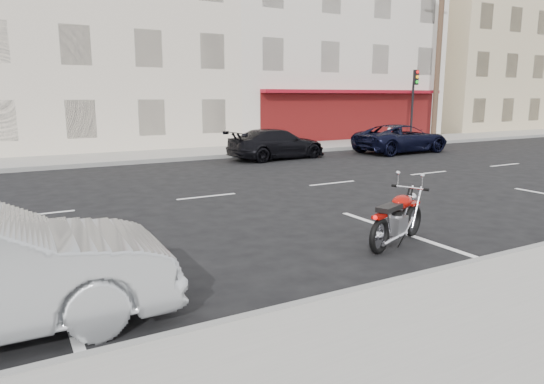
{
  "coord_description": "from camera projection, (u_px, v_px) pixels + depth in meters",
  "views": [
    {
      "loc": [
        -6.49,
        -11.53,
        2.55
      ],
      "look_at": [
        -2.19,
        -3.82,
        0.8
      ],
      "focal_mm": 32.0,
      "sensor_mm": 36.0,
      "label": 1
    }
  ],
  "objects": [
    {
      "name": "fire_hydrant",
      "position": [
        389.0,
        134.0,
        26.39
      ],
      "size": [
        0.2,
        0.2,
        0.72
      ],
      "color": "beige",
      "rests_on": "sidewalk_far"
    },
    {
      "name": "motorcycle",
      "position": [
        414.0,
        213.0,
        8.91
      ],
      "size": [
        1.83,
        0.9,
        0.96
      ],
      "rotation": [
        0.0,
        0.0,
        0.38
      ],
      "color": "black",
      "rests_on": "ground"
    },
    {
      "name": "ground",
      "position": [
        274.0,
        189.0,
        13.47
      ],
      "size": [
        120.0,
        120.0,
        0.0
      ],
      "primitive_type": "plane",
      "color": "black",
      "rests_on": "ground"
    },
    {
      "name": "traffic_light",
      "position": [
        414.0,
        96.0,
        26.57
      ],
      "size": [
        0.26,
        0.3,
        3.8
      ],
      "color": "black",
      "rests_on": "sidewalk_far"
    },
    {
      "name": "utility_pole",
      "position": [
        438.0,
        57.0,
        27.32
      ],
      "size": [
        1.8,
        0.3,
        9.0
      ],
      "color": "#422D1E",
      "rests_on": "sidewalk_far"
    },
    {
      "name": "curb_far",
      "position": [
        53.0,
        167.0,
        17.07
      ],
      "size": [
        80.0,
        0.12,
        0.16
      ],
      "primitive_type": "cube",
      "color": "gray",
      "rests_on": "ground"
    },
    {
      "name": "bldg_corner",
      "position": [
        298.0,
        38.0,
        31.48
      ],
      "size": [
        14.0,
        12.0,
        12.5
      ],
      "primitive_type": "cube",
      "color": "beige",
      "rests_on": "ground"
    },
    {
      "name": "bldg_cream",
      "position": [
        88.0,
        34.0,
        25.36
      ],
      "size": [
        12.0,
        12.0,
        11.5
      ],
      "primitive_type": "cube",
      "color": "beige",
      "rests_on": "ground"
    },
    {
      "name": "car_far",
      "position": [
        277.0,
        144.0,
        19.92
      ],
      "size": [
        4.42,
        2.14,
        1.24
      ],
      "primitive_type": "imported",
      "rotation": [
        0.0,
        0.0,
        1.67
      ],
      "color": "black",
      "rests_on": "ground"
    },
    {
      "name": "suv_far",
      "position": [
        401.0,
        139.0,
        22.15
      ],
      "size": [
        4.7,
        2.3,
        1.29
      ],
      "primitive_type": "imported",
      "rotation": [
        0.0,
        0.0,
        1.61
      ],
      "color": "black",
      "rests_on": "ground"
    },
    {
      "name": "sidewalk_far",
      "position": [
        49.0,
        162.0,
        18.52
      ],
      "size": [
        80.0,
        3.4,
        0.15
      ],
      "primitive_type": "cube",
      "color": "gray",
      "rests_on": "ground"
    },
    {
      "name": "bldg_far_east",
      "position": [
        457.0,
        59.0,
        38.79
      ],
      "size": [
        12.0,
        12.0,
        11.0
      ],
      "primitive_type": "cube",
      "color": "#C0AE88",
      "rests_on": "ground"
    },
    {
      "name": "curb_near",
      "position": [
        186.0,
        336.0,
        5.07
      ],
      "size": [
        80.0,
        0.12,
        0.16
      ],
      "primitive_type": "cube",
      "color": "gray",
      "rests_on": "ground"
    }
  ]
}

